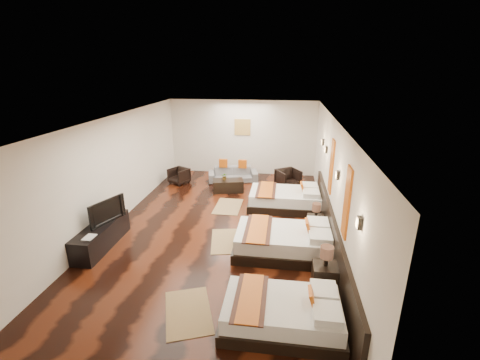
# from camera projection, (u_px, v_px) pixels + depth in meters

# --- Properties ---
(floor) EXTENTS (5.50, 9.50, 0.01)m
(floor) POSITION_uv_depth(u_px,v_px,m) (218.00, 229.00, 8.48)
(floor) COLOR black
(floor) RESTS_ON ground
(ceiling) EXTENTS (5.50, 9.50, 0.01)m
(ceiling) POSITION_uv_depth(u_px,v_px,m) (216.00, 120.00, 7.55)
(ceiling) COLOR white
(ceiling) RESTS_ON floor
(back_wall) EXTENTS (5.50, 0.01, 2.80)m
(back_wall) POSITION_uv_depth(u_px,v_px,m) (242.00, 138.00, 12.46)
(back_wall) COLOR silver
(back_wall) RESTS_ON floor
(left_wall) EXTENTS (0.01, 9.50, 2.80)m
(left_wall) POSITION_uv_depth(u_px,v_px,m) (111.00, 173.00, 8.37)
(left_wall) COLOR silver
(left_wall) RESTS_ON floor
(right_wall) EXTENTS (0.01, 9.50, 2.80)m
(right_wall) POSITION_uv_depth(u_px,v_px,m) (333.00, 183.00, 7.66)
(right_wall) COLOR silver
(right_wall) RESTS_ON floor
(headboard_panel) EXTENTS (0.08, 6.60, 0.90)m
(headboard_panel) POSITION_uv_depth(u_px,v_px,m) (331.00, 235.00, 7.23)
(headboard_panel) COLOR black
(headboard_panel) RESTS_ON floor
(bed_near) EXTENTS (1.92, 1.21, 0.73)m
(bed_near) POSITION_uv_depth(u_px,v_px,m) (283.00, 313.00, 5.24)
(bed_near) COLOR black
(bed_near) RESTS_ON floor
(bed_mid) EXTENTS (2.19, 1.37, 0.83)m
(bed_mid) POSITION_uv_depth(u_px,v_px,m) (285.00, 241.00, 7.32)
(bed_mid) COLOR black
(bed_mid) RESTS_ON floor
(bed_far) EXTENTS (2.10, 1.32, 0.80)m
(bed_far) POSITION_uv_depth(u_px,v_px,m) (286.00, 199.00, 9.67)
(bed_far) COLOR black
(bed_far) RESTS_ON floor
(nightstand_a) EXTENTS (0.45, 0.45, 0.89)m
(nightstand_a) POSITION_uv_depth(u_px,v_px,m) (325.00, 274.00, 6.12)
(nightstand_a) COLOR black
(nightstand_a) RESTS_ON floor
(nightstand_b) EXTENTS (0.40, 0.40, 0.79)m
(nightstand_b) POSITION_uv_depth(u_px,v_px,m) (315.00, 222.00, 8.20)
(nightstand_b) COLOR black
(nightstand_b) RESTS_ON floor
(jute_mat_near) EXTENTS (1.12, 1.39, 0.01)m
(jute_mat_near) POSITION_uv_depth(u_px,v_px,m) (188.00, 312.00, 5.61)
(jute_mat_near) COLOR #92744A
(jute_mat_near) RESTS_ON floor
(jute_mat_mid) EXTENTS (0.95, 1.32, 0.01)m
(jute_mat_mid) POSITION_uv_depth(u_px,v_px,m) (227.00, 241.00, 7.88)
(jute_mat_mid) COLOR #92744A
(jute_mat_mid) RESTS_ON floor
(jute_mat_far) EXTENTS (0.77, 1.21, 0.01)m
(jute_mat_far) POSITION_uv_depth(u_px,v_px,m) (228.00, 206.00, 9.81)
(jute_mat_far) COLOR #92744A
(jute_mat_far) RESTS_ON floor
(tv_console) EXTENTS (0.50, 1.80, 0.55)m
(tv_console) POSITION_uv_depth(u_px,v_px,m) (101.00, 236.00, 7.58)
(tv_console) COLOR black
(tv_console) RESTS_ON floor
(tv) EXTENTS (0.46, 0.96, 0.56)m
(tv) POSITION_uv_depth(u_px,v_px,m) (105.00, 210.00, 7.57)
(tv) COLOR black
(tv) RESTS_ON tv_console
(book) EXTENTS (0.22, 0.29, 0.03)m
(book) POSITION_uv_depth(u_px,v_px,m) (85.00, 237.00, 6.92)
(book) COLOR black
(book) RESTS_ON tv_console
(figurine) EXTENTS (0.34, 0.34, 0.31)m
(figurine) POSITION_uv_depth(u_px,v_px,m) (115.00, 205.00, 8.15)
(figurine) COLOR brown
(figurine) RESTS_ON tv_console
(sofa) EXTENTS (1.86, 1.07, 0.51)m
(sofa) POSITION_uv_depth(u_px,v_px,m) (233.00, 174.00, 11.91)
(sofa) COLOR slate
(sofa) RESTS_ON floor
(armchair_left) EXTENTS (0.82, 0.82, 0.56)m
(armchair_left) POSITION_uv_depth(u_px,v_px,m) (179.00, 176.00, 11.66)
(armchair_left) COLOR black
(armchair_left) RESTS_ON floor
(armchair_right) EXTENTS (0.97, 0.98, 0.65)m
(armchair_right) POSITION_uv_depth(u_px,v_px,m) (288.00, 179.00, 11.23)
(armchair_right) COLOR black
(armchair_right) RESTS_ON floor
(coffee_table) EXTENTS (1.09, 0.72, 0.40)m
(coffee_table) POSITION_uv_depth(u_px,v_px,m) (228.00, 186.00, 10.94)
(coffee_table) COLOR black
(coffee_table) RESTS_ON floor
(table_plant) EXTENTS (0.22, 0.19, 0.25)m
(table_plant) POSITION_uv_depth(u_px,v_px,m) (225.00, 176.00, 10.84)
(table_plant) COLOR #2B541C
(table_plant) RESTS_ON coffee_table
(orange_panel_a) EXTENTS (0.04, 0.40, 1.30)m
(orange_panel_a) POSITION_uv_depth(u_px,v_px,m) (347.00, 203.00, 5.79)
(orange_panel_a) COLOR #D86014
(orange_panel_a) RESTS_ON right_wall
(orange_panel_b) EXTENTS (0.04, 0.40, 1.30)m
(orange_panel_b) POSITION_uv_depth(u_px,v_px,m) (331.00, 167.00, 7.84)
(orange_panel_b) COLOR #D86014
(orange_panel_b) RESTS_ON right_wall
(sconce_near) EXTENTS (0.07, 0.12, 0.18)m
(sconce_near) POSITION_uv_depth(u_px,v_px,m) (359.00, 223.00, 4.71)
(sconce_near) COLOR black
(sconce_near) RESTS_ON right_wall
(sconce_mid) EXTENTS (0.07, 0.12, 0.18)m
(sconce_mid) POSITION_uv_depth(u_px,v_px,m) (337.00, 175.00, 6.77)
(sconce_mid) COLOR black
(sconce_mid) RESTS_ON right_wall
(sconce_far) EXTENTS (0.07, 0.12, 0.18)m
(sconce_far) POSITION_uv_depth(u_px,v_px,m) (326.00, 150.00, 8.83)
(sconce_far) COLOR black
(sconce_far) RESTS_ON right_wall
(sconce_lounge) EXTENTS (0.07, 0.12, 0.18)m
(sconce_lounge) POSITION_uv_depth(u_px,v_px,m) (323.00, 142.00, 9.67)
(sconce_lounge) COLOR black
(sconce_lounge) RESTS_ON right_wall
(gold_artwork) EXTENTS (0.60, 0.04, 0.60)m
(gold_artwork) POSITION_uv_depth(u_px,v_px,m) (242.00, 127.00, 12.31)
(gold_artwork) COLOR #AD873F
(gold_artwork) RESTS_ON back_wall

